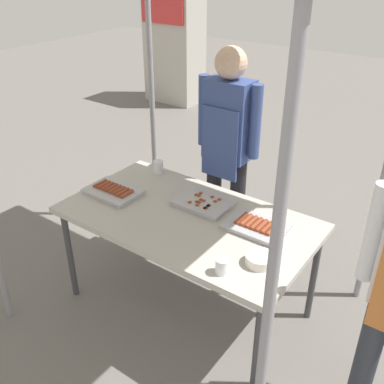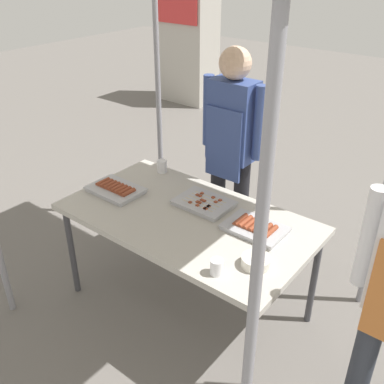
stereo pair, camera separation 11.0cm
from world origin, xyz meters
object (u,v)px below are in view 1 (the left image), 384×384
Objects in this scene: tray_grilled_sausages at (256,226)px; tray_pork_links at (113,191)px; tray_meat_skewers at (203,203)px; condiment_bowl at (260,259)px; neighbor_stall_left at (174,45)px; drink_cup_near_edge at (222,266)px; stall_table at (187,223)px; drink_cup_by_wok at (158,167)px; vendor_woman at (227,139)px.

tray_pork_links is at bearing -169.56° from tray_grilled_sausages.
tray_pork_links is at bearing -158.36° from tray_meat_skewers.
neighbor_stall_left is (-3.63, 3.94, 0.11)m from condiment_bowl.
drink_cup_near_edge is 5.41m from neighbor_stall_left.
condiment_bowl reaches higher than tray_pork_links.
tray_grilled_sausages is 4.14× the size of drink_cup_near_edge.
neighbor_stall_left is at bearing 128.70° from stall_table.
drink_cup_by_wok is 4.21m from neighbor_stall_left.
stall_table is 4.40× the size of tray_grilled_sausages.
tray_pork_links is at bearing -57.60° from neighbor_stall_left.
tray_pork_links is 0.92m from vendor_woman.
tray_meat_skewers is at bearing -20.20° from drink_cup_by_wok.
neighbor_stall_left reaches higher than vendor_woman.
tray_grilled_sausages is 0.33m from condiment_bowl.
condiment_bowl is at bearing -24.92° from drink_cup_by_wok.
neighbor_stall_left is (-2.86, 3.05, -0.10)m from vendor_woman.
condiment_bowl is 1.68× the size of drink_cup_by_wok.
drink_cup_by_wok reaches higher than tray_meat_skewers.
neighbor_stall_left is at bearing 133.36° from tray_grilled_sausages.
tray_pork_links is at bearing 165.22° from drink_cup_near_edge.
tray_meat_skewers is 0.64m from tray_pork_links.
drink_cup_near_edge is (0.48, -0.35, 0.10)m from stall_table.
neighbor_stall_left is at bearing 122.40° from tray_pork_links.
vendor_woman is at bearing 106.62° from tray_meat_skewers.
tray_grilled_sausages is (0.43, 0.12, 0.07)m from stall_table.
drink_cup_near_edge is (0.05, -0.47, 0.02)m from tray_grilled_sausages.
tray_meat_skewers is at bearing 21.64° from tray_pork_links.
condiment_bowl is (1.19, -0.10, 0.01)m from tray_pork_links.
condiment_bowl is (0.60, -0.33, 0.01)m from tray_meat_skewers.
tray_grilled_sausages is 0.99× the size of tray_meat_skewers.
drink_cup_by_wok is 0.05× the size of neighbor_stall_left.
vendor_woman is at bearing -46.81° from neighbor_stall_left.
stall_table is at bearing -164.35° from tray_grilled_sausages.
drink_cup_near_edge reaches higher than stall_table.
vendor_woman reaches higher than drink_cup_by_wok.
stall_table is 10.01× the size of condiment_bowl.
stall_table is 4.36× the size of tray_meat_skewers.
stall_table is at bearing 102.46° from vendor_woman.
neighbor_stall_left reaches higher than condiment_bowl.
drink_cup_by_wok is at bearing 144.90° from drink_cup_near_edge.
vendor_woman is at bearing 102.46° from stall_table.
neighbor_stall_left is (-3.02, 3.77, 0.19)m from stall_table.
condiment_bowl is at bearing -58.08° from tray_grilled_sausages.
drink_cup_by_wok is at bearing 155.08° from condiment_bowl.
drink_cup_near_edge is (0.47, -0.52, 0.03)m from tray_meat_skewers.
neighbor_stall_left is (-3.03, 3.60, 0.12)m from tray_meat_skewers.
drink_cup_near_edge is 0.05× the size of vendor_woman.
drink_cup_by_wok is at bearing 165.58° from tray_grilled_sausages.
tray_meat_skewers is (0.01, 0.17, 0.07)m from stall_table.
condiment_bowl is 1.26m from drink_cup_by_wok.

